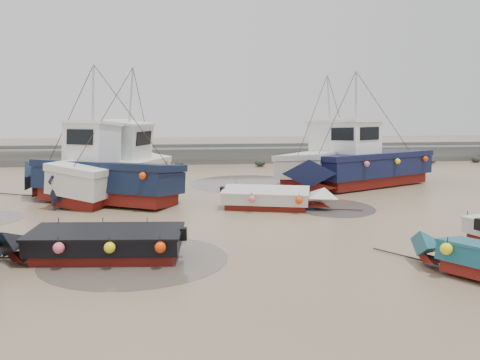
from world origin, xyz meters
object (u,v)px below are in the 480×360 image
object	(u,v)px
cabin_boat_3	(332,159)
person	(57,210)
cabin_boat_1	(120,168)
dinghy_4	(93,240)
cabin_boat_2	(361,163)
cabin_boat_0	(95,173)
dinghy_5	(274,196)

from	to	relation	value
cabin_boat_3	person	distance (m)	15.47
cabin_boat_1	dinghy_4	bearing A→B (deg)	-62.61
cabin_boat_2	person	distance (m)	15.67
dinghy_4	cabin_boat_1	distance (m)	10.38
dinghy_4	cabin_boat_3	xyz separation A→B (m)	(11.25, 13.41, 0.81)
dinghy_4	cabin_boat_0	size ratio (longest dim) A/B	0.71
cabin_boat_1	cabin_boat_3	bearing A→B (deg)	38.91
cabin_boat_0	person	world-z (taller)	cabin_boat_0
cabin_boat_3	person	world-z (taller)	cabin_boat_3
dinghy_4	dinghy_5	bearing A→B (deg)	-40.28
dinghy_4	cabin_boat_0	xyz separation A→B (m)	(-1.43, 8.50, 0.81)
cabin_boat_0	cabin_boat_3	bearing A→B (deg)	-41.00
cabin_boat_0	cabin_boat_2	distance (m)	13.97
dinghy_5	person	bearing A→B (deg)	-79.43
dinghy_5	cabin_boat_0	size ratio (longest dim) A/B	0.64
cabin_boat_0	cabin_boat_1	distance (m)	2.03
dinghy_4	cabin_boat_0	world-z (taller)	cabin_boat_0
dinghy_5	cabin_boat_1	distance (m)	8.15
cabin_boat_1	cabin_boat_2	distance (m)	12.85
dinghy_4	cabin_boat_0	bearing A→B (deg)	15.40
cabin_boat_3	person	xyz separation A→B (m)	(-14.01, -6.43, -1.34)
dinghy_5	cabin_boat_2	bearing A→B (deg)	146.99
dinghy_5	person	xyz separation A→B (m)	(-9.15, 0.83, -0.55)
person	dinghy_5	bearing A→B (deg)	130.78
dinghy_5	cabin_boat_3	distance (m)	8.77
dinghy_4	cabin_boat_3	bearing A→B (deg)	-34.19
cabin_boat_2	person	xyz separation A→B (m)	(-15.01, -4.31, -1.32)
cabin_boat_1	person	world-z (taller)	cabin_boat_1
cabin_boat_2	cabin_boat_3	size ratio (longest dim) A/B	1.26
dinghy_5	cabin_boat_0	distance (m)	8.21
cabin_boat_2	dinghy_5	bearing A→B (deg)	105.51
cabin_boat_1	dinghy_5	bearing A→B (deg)	-6.70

